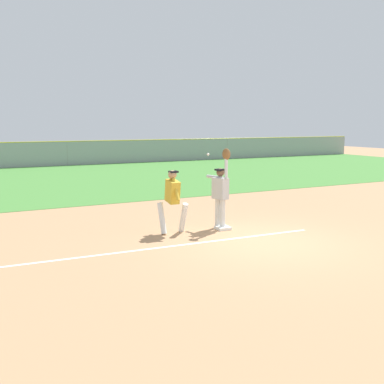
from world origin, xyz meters
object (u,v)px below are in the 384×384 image
Objects in this scene: first_base at (223,228)px; fielder at (221,190)px; runner at (173,197)px; baseball at (208,154)px; parked_car_blue at (70,152)px; parked_car_red at (145,150)px; parked_car_white at (210,148)px.

fielder is at bearing 94.56° from first_base.
runner is (-1.44, 0.10, -0.12)m from fielder.
parked_car_blue is (1.54, 25.72, -1.43)m from baseball.
baseball reaches higher than runner.
parked_car_white is at bearing -5.40° from parked_car_red.
fielder reaches higher than parked_car_red.
baseball is at bearing -95.29° from parked_car_blue.
runner reaches higher than parked_car_red.
fielder is 26.65m from parked_car_red.
fielder is 30.81× the size of baseball.
parked_car_blue is at bearing 86.58° from baseball.
parked_car_blue and parked_car_white have the same top height.
first_base is 26.76m from parked_car_red.
fielder reaches higher than runner.
parked_car_white is (6.29, -0.05, 0.00)m from parked_car_red.
parked_car_red is at bearing -5.76° from parked_car_blue.
fielder reaches higher than parked_car_blue.
runner is 27.00m from parked_car_red.
baseball is at bearing 8.44° from runner.
baseball reaches higher than parked_car_blue.
first_base is 1.09m from fielder.
parked_car_white is at bearing 60.76° from baseball.
fielder is 1.05m from baseball.
parked_car_red is (7.56, 25.66, 0.63)m from first_base.
runner is 29.65m from parked_car_white.
baseball is 28.97m from parked_car_white.
parked_car_red is 1.01× the size of parked_car_white.
runner reaches higher than first_base.
parked_car_red is at bearing 176.77° from parked_car_white.
runner is 0.39× the size of parked_car_blue.
baseball is 26.52m from parked_car_red.
runner is at bearing -18.74° from fielder.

